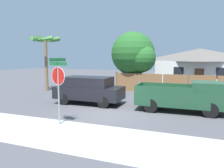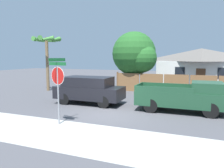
{
  "view_description": "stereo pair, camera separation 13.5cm",
  "coord_description": "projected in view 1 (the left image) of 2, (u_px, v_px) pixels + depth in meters",
  "views": [
    {
      "loc": [
        4.53,
        -10.95,
        3.12
      ],
      "look_at": [
        0.01,
        0.66,
        1.6
      ],
      "focal_mm": 35.0,
      "sensor_mm": 36.0,
      "label": 1
    },
    {
      "loc": [
        4.66,
        -10.9,
        3.12
      ],
      "look_at": [
        0.01,
        0.66,
        1.6
      ],
      "focal_mm": 35.0,
      "sensor_mm": 36.0,
      "label": 2
    }
  ],
  "objects": [
    {
      "name": "ground_plane",
      "position": [
        107.0,
        114.0,
        12.14
      ],
      "size": [
        80.0,
        80.0,
        0.0
      ],
      "primitive_type": "plane",
      "color": "#47474C"
    },
    {
      "name": "sidewalk_strip",
      "position": [
        73.0,
        135.0,
        8.81
      ],
      "size": [
        36.0,
        3.2,
        0.01
      ],
      "color": "#A3A39E",
      "rests_on": "ground"
    },
    {
      "name": "wooden_fence",
      "position": [
        188.0,
        85.0,
        18.4
      ],
      "size": [
        13.04,
        0.12,
        1.77
      ],
      "color": "brown",
      "rests_on": "ground"
    },
    {
      "name": "house",
      "position": [
        199.0,
        66.0,
        25.2
      ],
      "size": [
        9.74,
        7.18,
        4.15
      ],
      "color": "white",
      "rests_on": "ground"
    },
    {
      "name": "oak_tree",
      "position": [
        135.0,
        55.0,
        20.96
      ],
      "size": [
        4.42,
        4.21,
        5.6
      ],
      "color": "brown",
      "rests_on": "ground"
    },
    {
      "name": "palm_tree",
      "position": [
        45.0,
        44.0,
        20.15
      ],
      "size": [
        2.51,
        2.71,
        5.05
      ],
      "color": "brown",
      "rests_on": "ground"
    },
    {
      "name": "red_suv",
      "position": [
        89.0,
        89.0,
        14.71
      ],
      "size": [
        4.59,
        2.04,
        1.83
      ],
      "rotation": [
        0.0,
        0.0,
        0.02
      ],
      "color": "black",
      "rests_on": "ground"
    },
    {
      "name": "orange_pickup",
      "position": [
        184.0,
        96.0,
        12.52
      ],
      "size": [
        5.05,
        2.03,
        1.78
      ],
      "rotation": [
        0.0,
        0.0,
        0.02
      ],
      "color": "#1E472D",
      "rests_on": "ground"
    },
    {
      "name": "stop_sign",
      "position": [
        58.0,
        80.0,
        10.01
      ],
      "size": [
        1.07,
        0.96,
        3.09
      ],
      "rotation": [
        0.0,
        0.0,
        -0.21
      ],
      "color": "gray",
      "rests_on": "ground"
    }
  ]
}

